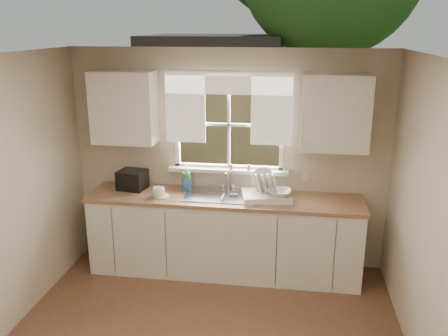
# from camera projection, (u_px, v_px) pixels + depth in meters

# --- Properties ---
(room_walls) EXTENTS (3.62, 4.02, 2.50)m
(room_walls) POSITION_uv_depth(u_px,v_px,m) (190.00, 236.00, 3.48)
(room_walls) COLOR beige
(room_walls) RESTS_ON ground
(ceiling) EXTENTS (3.60, 4.00, 0.02)m
(ceiling) POSITION_uv_depth(u_px,v_px,m) (188.00, 60.00, 3.18)
(ceiling) COLOR silver
(ceiling) RESTS_ON room_walls
(window) EXTENTS (1.38, 0.16, 1.06)m
(window) POSITION_uv_depth(u_px,v_px,m) (229.00, 139.00, 5.37)
(window) COLOR white
(window) RESTS_ON room_walls
(curtains) EXTENTS (1.50, 0.03, 0.81)m
(curtains) POSITION_uv_depth(u_px,v_px,m) (228.00, 101.00, 5.19)
(curtains) COLOR white
(curtains) RESTS_ON room_walls
(base_cabinets) EXTENTS (3.00, 0.62, 0.87)m
(base_cabinets) POSITION_uv_depth(u_px,v_px,m) (224.00, 236.00, 5.37)
(base_cabinets) COLOR white
(base_cabinets) RESTS_ON ground
(countertop) EXTENTS (3.04, 0.65, 0.04)m
(countertop) POSITION_uv_depth(u_px,v_px,m) (224.00, 198.00, 5.24)
(countertop) COLOR #9A6D4D
(countertop) RESTS_ON base_cabinets
(upper_cabinet_left) EXTENTS (0.70, 0.33, 0.80)m
(upper_cabinet_left) POSITION_uv_depth(u_px,v_px,m) (124.00, 107.00, 5.26)
(upper_cabinet_left) COLOR white
(upper_cabinet_left) RESTS_ON room_walls
(upper_cabinet_right) EXTENTS (0.70, 0.33, 0.80)m
(upper_cabinet_right) POSITION_uv_depth(u_px,v_px,m) (335.00, 113.00, 4.94)
(upper_cabinet_right) COLOR white
(upper_cabinet_right) RESTS_ON room_walls
(wall_outlet) EXTENTS (0.08, 0.01, 0.12)m
(wall_outlet) POSITION_uv_depth(u_px,v_px,m) (305.00, 177.00, 5.35)
(wall_outlet) COLOR beige
(wall_outlet) RESTS_ON room_walls
(sill_jars) EXTENTS (0.24, 0.04, 0.06)m
(sill_jars) POSITION_uv_depth(u_px,v_px,m) (240.00, 167.00, 5.38)
(sill_jars) COLOR brown
(sill_jars) RESTS_ON window
(sink) EXTENTS (0.88, 0.52, 0.40)m
(sink) POSITION_uv_depth(u_px,v_px,m) (225.00, 202.00, 5.28)
(sink) COLOR #B7B7BC
(sink) RESTS_ON countertop
(dish_rack) EXTENTS (0.58, 0.48, 0.32)m
(dish_rack) POSITION_uv_depth(u_px,v_px,m) (266.00, 193.00, 5.15)
(dish_rack) COLOR white
(dish_rack) RESTS_ON countertop
(bowl) EXTENTS (0.27, 0.27, 0.06)m
(bowl) POSITION_uv_depth(u_px,v_px,m) (279.00, 192.00, 5.07)
(bowl) COLOR silver
(bowl) RESTS_ON dish_rack
(soap_bottle_a) EXTENTS (0.12, 0.12, 0.29)m
(soap_bottle_a) POSITION_uv_depth(u_px,v_px,m) (187.00, 178.00, 5.40)
(soap_bottle_a) COLOR green
(soap_bottle_a) RESTS_ON countertop
(soap_bottle_b) EXTENTS (0.13, 0.13, 0.21)m
(soap_bottle_b) POSITION_uv_depth(u_px,v_px,m) (187.00, 181.00, 5.41)
(soap_bottle_b) COLOR blue
(soap_bottle_b) RESTS_ON countertop
(soap_bottle_c) EXTENTS (0.14, 0.14, 0.15)m
(soap_bottle_c) POSITION_uv_depth(u_px,v_px,m) (140.00, 180.00, 5.55)
(soap_bottle_c) COLOR beige
(soap_bottle_c) RESTS_ON countertop
(saucer) EXTENTS (0.17, 0.17, 0.01)m
(saucer) POSITION_uv_depth(u_px,v_px,m) (161.00, 196.00, 5.22)
(saucer) COLOR silver
(saucer) RESTS_ON countertop
(cup) EXTENTS (0.18, 0.18, 0.11)m
(cup) POSITION_uv_depth(u_px,v_px,m) (159.00, 192.00, 5.22)
(cup) COLOR white
(cup) RESTS_ON countertop
(black_appliance) EXTENTS (0.34, 0.30, 0.22)m
(black_appliance) POSITION_uv_depth(u_px,v_px,m) (132.00, 180.00, 5.45)
(black_appliance) COLOR black
(black_appliance) RESTS_ON countertop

